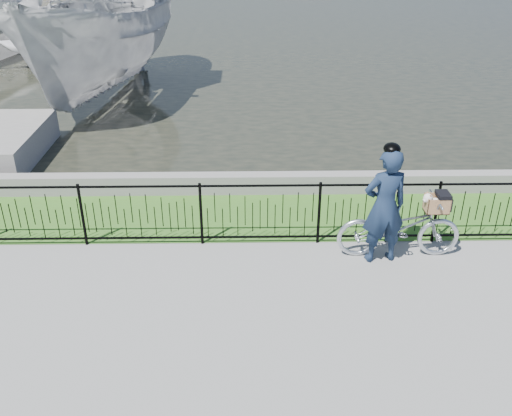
{
  "coord_description": "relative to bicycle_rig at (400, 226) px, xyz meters",
  "views": [
    {
      "loc": [
        -0.21,
        -6.89,
        5.15
      ],
      "look_at": [
        -0.08,
        1.0,
        1.0
      ],
      "focal_mm": 40.0,
      "sensor_mm": 36.0,
      "label": 1
    }
  ],
  "objects": [
    {
      "name": "quay_wall",
      "position": [
        -2.28,
        2.41,
        -0.34
      ],
      "size": [
        60.0,
        0.3,
        0.4
      ],
      "primitive_type": "cube",
      "color": "slate",
      "rests_on": "ground"
    },
    {
      "name": "grass_strip",
      "position": [
        -2.28,
        1.41,
        -0.54
      ],
      "size": [
        60.0,
        2.0,
        0.01
      ],
      "primitive_type": "cube",
      "color": "#36641F",
      "rests_on": "ground"
    },
    {
      "name": "bicycle_rig",
      "position": [
        0.0,
        0.0,
        0.0
      ],
      "size": [
        2.02,
        0.7,
        1.17
      ],
      "color": "silver",
      "rests_on": "ground"
    },
    {
      "name": "boat_near",
      "position": [
        -6.73,
        9.06,
        1.34
      ],
      "size": [
        4.79,
        9.42,
        5.27
      ],
      "color": "#B8B7B7",
      "rests_on": "water"
    },
    {
      "name": "cyclist",
      "position": [
        -0.32,
        -0.13,
        0.46
      ],
      "size": [
        0.79,
        0.59,
        2.03
      ],
      "color": "#15233A",
      "rests_on": "ground"
    },
    {
      "name": "fence",
      "position": [
        -2.28,
        0.41,
        0.04
      ],
      "size": [
        14.0,
        0.06,
        1.15
      ],
      "primitive_type": null,
      "color": "black",
      "rests_on": "ground"
    },
    {
      "name": "ground",
      "position": [
        -2.28,
        -1.19,
        -0.54
      ],
      "size": [
        120.0,
        120.0,
        0.0
      ],
      "primitive_type": "plane",
      "color": "gray",
      "rests_on": "ground"
    }
  ]
}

